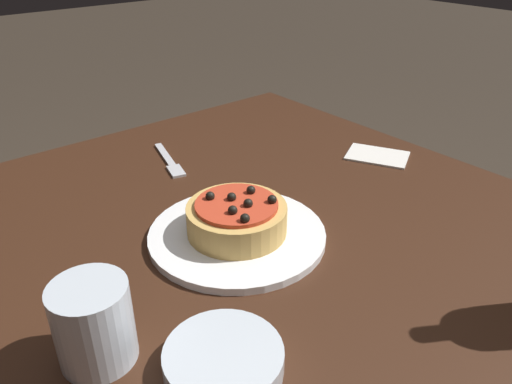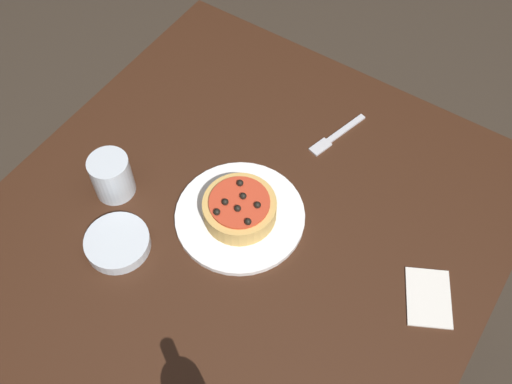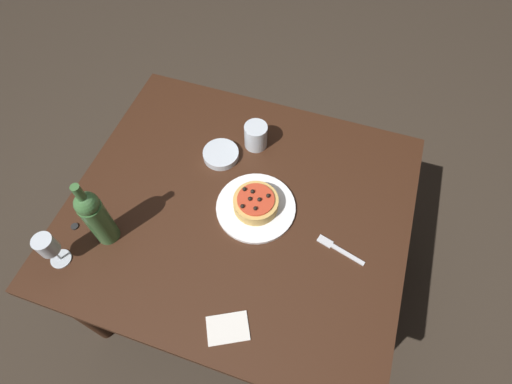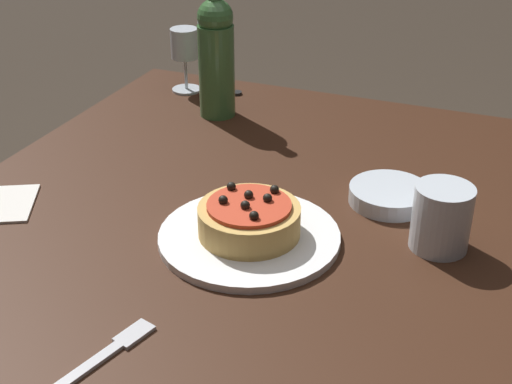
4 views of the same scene
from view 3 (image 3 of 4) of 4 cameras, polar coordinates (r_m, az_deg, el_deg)
The scene contains 11 objects.
ground_plane at distance 2.02m, azimuth -1.76°, elevation -12.18°, with size 14.00×14.00×0.00m, color #382D23.
dining_table at distance 1.44m, azimuth -2.41°, elevation -3.87°, with size 1.14×1.00×0.71m.
dinner_plate at distance 1.36m, azimuth -0.03°, elevation -2.20°, with size 0.27×0.27×0.01m.
pizza at distance 1.33m, azimuth -0.03°, elevation -1.55°, with size 0.15×0.15×0.06m.
wine_glass at distance 1.34m, azimuth -27.65°, elevation -6.90°, with size 0.06×0.06×0.14m.
wine_bottle at distance 1.29m, azimuth -21.92°, elevation -3.24°, with size 0.07×0.07×0.29m.
water_cup at distance 1.48m, azimuth -0.02°, elevation 8.03°, with size 0.09×0.09×0.10m.
side_bowl at distance 1.47m, azimuth -5.04°, elevation 5.37°, with size 0.13×0.13×0.03m.
fork at distance 1.32m, azimuth 11.58°, elevation -7.94°, with size 0.16×0.06×0.00m.
paper_napkin at distance 1.22m, azimuth -4.05°, elevation -18.85°, with size 0.15×0.13×0.00m.
bottle_cap at distance 1.45m, azimuth -24.48°, elevation -4.50°, with size 0.02×0.02×0.01m.
Camera 3 is at (-0.27, 0.62, 1.90)m, focal length 28.00 mm.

